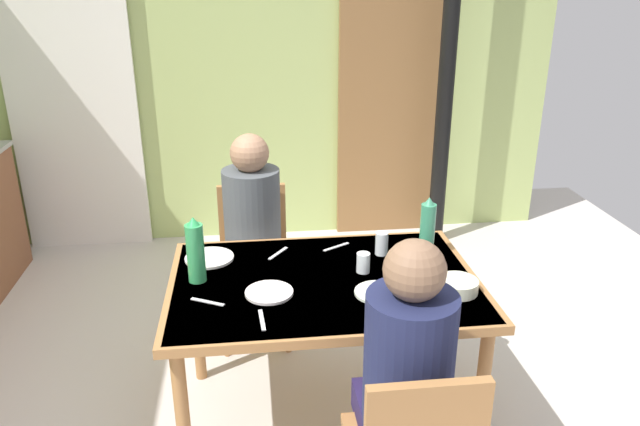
# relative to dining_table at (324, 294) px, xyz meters

# --- Properties ---
(wall_back) EXTENTS (4.69, 0.10, 2.83)m
(wall_back) POSITION_rel_dining_table_xyz_m (-0.30, 2.30, 0.75)
(wall_back) COLOR #ADC171
(wall_back) RESTS_ON ground_plane
(door_wooden) EXTENTS (0.80, 0.05, 2.00)m
(door_wooden) POSITION_rel_dining_table_xyz_m (0.79, 2.22, 0.33)
(door_wooden) COLOR olive
(door_wooden) RESTS_ON ground_plane
(stove_pipe_column) EXTENTS (0.12, 0.12, 2.83)m
(stove_pipe_column) POSITION_rel_dining_table_xyz_m (1.13, 1.95, 0.75)
(stove_pipe_column) COLOR black
(stove_pipe_column) RESTS_ON ground_plane
(curtain_panel) EXTENTS (0.90, 0.03, 2.37)m
(curtain_panel) POSITION_rel_dining_table_xyz_m (-1.54, 2.20, 0.52)
(curtain_panel) COLOR white
(curtain_panel) RESTS_ON ground_plane
(dining_table) EXTENTS (1.33, 0.92, 0.74)m
(dining_table) POSITION_rel_dining_table_xyz_m (0.00, 0.00, 0.00)
(dining_table) COLOR #A77140
(dining_table) RESTS_ON ground_plane
(chair_far_diner) EXTENTS (0.40, 0.40, 0.87)m
(chair_far_diner) POSITION_rel_dining_table_xyz_m (-0.30, 0.81, -0.17)
(chair_far_diner) COLOR #A77140
(chair_far_diner) RESTS_ON ground_plane
(person_near_diner) EXTENTS (0.30, 0.37, 0.77)m
(person_near_diner) POSITION_rel_dining_table_xyz_m (0.19, -0.67, 0.12)
(person_near_diner) COLOR #241B45
(person_near_diner) RESTS_ON ground_plane
(person_far_diner) EXTENTS (0.30, 0.37, 0.77)m
(person_far_diner) POSITION_rel_dining_table_xyz_m (-0.30, 0.67, 0.12)
(person_far_diner) COLOR #485759
(person_far_diner) RESTS_ON ground_plane
(water_bottle_green_near) EXTENTS (0.07, 0.07, 0.29)m
(water_bottle_green_near) POSITION_rel_dining_table_xyz_m (0.50, 0.18, 0.21)
(water_bottle_green_near) COLOR #3B9168
(water_bottle_green_near) RESTS_ON dining_table
(water_bottle_green_far) EXTENTS (0.08, 0.08, 0.29)m
(water_bottle_green_far) POSITION_rel_dining_table_xyz_m (-0.54, 0.06, 0.21)
(water_bottle_green_far) COLOR #359F58
(water_bottle_green_far) RESTS_ON dining_table
(serving_bowl_center) EXTENTS (0.17, 0.17, 0.05)m
(serving_bowl_center) POSITION_rel_dining_table_xyz_m (0.54, -0.17, 0.10)
(serving_bowl_center) COLOR silver
(serving_bowl_center) RESTS_ON dining_table
(dinner_plate_near_left) EXTENTS (0.19, 0.19, 0.01)m
(dinner_plate_near_left) POSITION_rel_dining_table_xyz_m (0.20, -0.15, 0.08)
(dinner_plate_near_left) COLOR white
(dinner_plate_near_left) RESTS_ON dining_table
(dinner_plate_near_right) EXTENTS (0.23, 0.23, 0.01)m
(dinner_plate_near_right) POSITION_rel_dining_table_xyz_m (-0.50, 0.26, 0.08)
(dinner_plate_near_right) COLOR white
(dinner_plate_near_right) RESTS_ON dining_table
(dinner_plate_far_center) EXTENTS (0.20, 0.20, 0.01)m
(dinner_plate_far_center) POSITION_rel_dining_table_xyz_m (-0.24, -0.10, 0.08)
(dinner_plate_far_center) COLOR white
(dinner_plate_far_center) RESTS_ON dining_table
(drinking_glass_by_near_diner) EXTENTS (0.06, 0.06, 0.09)m
(drinking_glass_by_near_diner) POSITION_rel_dining_table_xyz_m (0.18, 0.05, 0.12)
(drinking_glass_by_near_diner) COLOR silver
(drinking_glass_by_near_diner) RESTS_ON dining_table
(drinking_glass_by_far_diner) EXTENTS (0.06, 0.06, 0.11)m
(drinking_glass_by_far_diner) POSITION_rel_dining_table_xyz_m (0.30, 0.22, 0.13)
(drinking_glass_by_far_diner) COLOR silver
(drinking_glass_by_far_diner) RESTS_ON dining_table
(cutlery_knife_near) EXTENTS (0.10, 0.13, 0.00)m
(cutlery_knife_near) POSITION_rel_dining_table_xyz_m (-0.18, 0.28, 0.08)
(cutlery_knife_near) COLOR silver
(cutlery_knife_near) RESTS_ON dining_table
(cutlery_fork_near) EXTENTS (0.14, 0.09, 0.00)m
(cutlery_fork_near) POSITION_rel_dining_table_xyz_m (0.10, 0.32, 0.08)
(cutlery_fork_near) COLOR silver
(cutlery_fork_near) RESTS_ON dining_table
(cutlery_knife_far) EXTENTS (0.03, 0.15, 0.00)m
(cutlery_knife_far) POSITION_rel_dining_table_xyz_m (-0.28, -0.30, 0.08)
(cutlery_knife_far) COLOR silver
(cutlery_knife_far) RESTS_ON dining_table
(cutlery_fork_far) EXTENTS (0.14, 0.08, 0.00)m
(cutlery_fork_far) POSITION_rel_dining_table_xyz_m (-0.49, -0.14, 0.08)
(cutlery_fork_far) COLOR silver
(cutlery_fork_far) RESTS_ON dining_table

